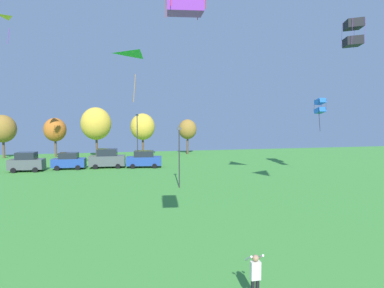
{
  "coord_description": "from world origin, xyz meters",
  "views": [
    {
      "loc": [
        -3.6,
        -1.03,
        6.62
      ],
      "look_at": [
        -0.3,
        14.21,
        5.31
      ],
      "focal_mm": 28.0,
      "sensor_mm": 36.0,
      "label": 1
    }
  ],
  "objects_px": {
    "parked_car_rightmost_in_row": "(144,159)",
    "parked_car_second_from_left": "(69,161)",
    "parked_car_leftmost": "(27,162)",
    "light_post_1": "(179,154)",
    "kite_flying_3": "(353,33)",
    "treeline_tree_0": "(3,129)",
    "kite_flying_6": "(140,60)",
    "kite_flying_5": "(320,106)",
    "light_post_0": "(137,138)",
    "person_standing_near_foreground": "(255,275)",
    "parked_car_third_from_left": "(107,159)",
    "kite_flying_0": "(13,22)",
    "treeline_tree_2": "(96,124)",
    "treeline_tree_4": "(188,129)",
    "treeline_tree_3": "(143,127)",
    "treeline_tree_1": "(55,130)"
  },
  "relations": [
    {
      "from": "kite_flying_5",
      "to": "treeline_tree_4",
      "type": "xyz_separation_m",
      "value": [
        -10.41,
        24.63,
        -3.42
      ]
    },
    {
      "from": "light_post_0",
      "to": "kite_flying_3",
      "type": "bearing_deg",
      "value": -37.47
    },
    {
      "from": "kite_flying_6",
      "to": "treeline_tree_0",
      "type": "height_order",
      "value": "kite_flying_6"
    },
    {
      "from": "parked_car_rightmost_in_row",
      "to": "treeline_tree_2",
      "type": "relative_size",
      "value": 0.57
    },
    {
      "from": "kite_flying_5",
      "to": "parked_car_rightmost_in_row",
      "type": "distance_m",
      "value": 23.09
    },
    {
      "from": "person_standing_near_foreground",
      "to": "treeline_tree_0",
      "type": "height_order",
      "value": "treeline_tree_0"
    },
    {
      "from": "parked_car_leftmost",
      "to": "treeline_tree_2",
      "type": "relative_size",
      "value": 0.48
    },
    {
      "from": "parked_car_rightmost_in_row",
      "to": "light_post_0",
      "type": "relative_size",
      "value": 0.67
    },
    {
      "from": "kite_flying_3",
      "to": "parked_car_leftmost",
      "type": "bearing_deg",
      "value": 155.45
    },
    {
      "from": "person_standing_near_foreground",
      "to": "parked_car_third_from_left",
      "type": "relative_size",
      "value": 0.39
    },
    {
      "from": "person_standing_near_foreground",
      "to": "treeline_tree_2",
      "type": "height_order",
      "value": "treeline_tree_2"
    },
    {
      "from": "parked_car_leftmost",
      "to": "treeline_tree_2",
      "type": "bearing_deg",
      "value": 62.42
    },
    {
      "from": "parked_car_rightmost_in_row",
      "to": "light_post_1",
      "type": "relative_size",
      "value": 0.84
    },
    {
      "from": "treeline_tree_0",
      "to": "treeline_tree_1",
      "type": "bearing_deg",
      "value": -2.1
    },
    {
      "from": "parked_car_rightmost_in_row",
      "to": "parked_car_second_from_left",
      "type": "bearing_deg",
      "value": -176.33
    },
    {
      "from": "kite_flying_6",
      "to": "parked_car_third_from_left",
      "type": "bearing_deg",
      "value": 113.64
    },
    {
      "from": "kite_flying_6",
      "to": "treeline_tree_0",
      "type": "bearing_deg",
      "value": 132.76
    },
    {
      "from": "kite_flying_3",
      "to": "parked_car_second_from_left",
      "type": "bearing_deg",
      "value": 150.88
    },
    {
      "from": "kite_flying_6",
      "to": "kite_flying_0",
      "type": "bearing_deg",
      "value": 153.03
    },
    {
      "from": "parked_car_third_from_left",
      "to": "parked_car_rightmost_in_row",
      "type": "height_order",
      "value": "parked_car_third_from_left"
    },
    {
      "from": "kite_flying_6",
      "to": "treeline_tree_4",
      "type": "bearing_deg",
      "value": 66.89
    },
    {
      "from": "kite_flying_5",
      "to": "light_post_0",
      "type": "xyz_separation_m",
      "value": [
        -20.15,
        10.47,
        -4.05
      ]
    },
    {
      "from": "light_post_1",
      "to": "kite_flying_3",
      "type": "bearing_deg",
      "value": -8.84
    },
    {
      "from": "kite_flying_6",
      "to": "parked_car_second_from_left",
      "type": "height_order",
      "value": "kite_flying_6"
    },
    {
      "from": "person_standing_near_foreground",
      "to": "treeline_tree_3",
      "type": "distance_m",
      "value": 44.63
    },
    {
      "from": "kite_flying_5",
      "to": "treeline_tree_4",
      "type": "relative_size",
      "value": 0.58
    },
    {
      "from": "parked_car_third_from_left",
      "to": "treeline_tree_0",
      "type": "bearing_deg",
      "value": 144.25
    },
    {
      "from": "kite_flying_5",
      "to": "parked_car_third_from_left",
      "type": "distance_m",
      "value": 27.58
    },
    {
      "from": "parked_car_second_from_left",
      "to": "parked_car_third_from_left",
      "type": "bearing_deg",
      "value": 5.29
    },
    {
      "from": "treeline_tree_0",
      "to": "treeline_tree_1",
      "type": "distance_m",
      "value": 8.29
    },
    {
      "from": "treeline_tree_2",
      "to": "treeline_tree_4",
      "type": "relative_size",
      "value": 1.31
    },
    {
      "from": "treeline_tree_1",
      "to": "treeline_tree_3",
      "type": "xyz_separation_m",
      "value": [
        14.96,
        -1.8,
        0.48
      ]
    },
    {
      "from": "kite_flying_0",
      "to": "parked_car_second_from_left",
      "type": "relative_size",
      "value": 0.63
    },
    {
      "from": "parked_car_leftmost",
      "to": "treeline_tree_3",
      "type": "bearing_deg",
      "value": 43.27
    },
    {
      "from": "person_standing_near_foreground",
      "to": "light_post_1",
      "type": "height_order",
      "value": "light_post_1"
    },
    {
      "from": "parked_car_rightmost_in_row",
      "to": "light_post_0",
      "type": "distance_m",
      "value": 3.01
    },
    {
      "from": "light_post_1",
      "to": "light_post_0",
      "type": "bearing_deg",
      "value": 105.33
    },
    {
      "from": "parked_car_leftmost",
      "to": "treeline_tree_4",
      "type": "xyz_separation_m",
      "value": [
        23.51,
        14.06,
        3.46
      ]
    },
    {
      "from": "kite_flying_0",
      "to": "kite_flying_5",
      "type": "bearing_deg",
      "value": -15.12
    },
    {
      "from": "kite_flying_6",
      "to": "parked_car_leftmost",
      "type": "height_order",
      "value": "kite_flying_6"
    },
    {
      "from": "treeline_tree_0",
      "to": "parked_car_third_from_left",
      "type": "bearing_deg",
      "value": -38.8
    },
    {
      "from": "parked_car_leftmost",
      "to": "light_post_1",
      "type": "height_order",
      "value": "light_post_1"
    },
    {
      "from": "parked_car_second_from_left",
      "to": "treeline_tree_4",
      "type": "distance_m",
      "value": 23.22
    },
    {
      "from": "kite_flying_0",
      "to": "treeline_tree_2",
      "type": "relative_size",
      "value": 0.31
    },
    {
      "from": "kite_flying_0",
      "to": "treeline_tree_2",
      "type": "height_order",
      "value": "kite_flying_0"
    },
    {
      "from": "kite_flying_0",
      "to": "treeline_tree_0",
      "type": "distance_m",
      "value": 22.29
    },
    {
      "from": "person_standing_near_foreground",
      "to": "kite_flying_5",
      "type": "distance_m",
      "value": 27.79
    },
    {
      "from": "treeline_tree_1",
      "to": "treeline_tree_2",
      "type": "xyz_separation_m",
      "value": [
        7.08,
        -2.31,
        1.07
      ]
    },
    {
      "from": "kite_flying_3",
      "to": "treeline_tree_0",
      "type": "relative_size",
      "value": 0.34
    },
    {
      "from": "treeline_tree_2",
      "to": "treeline_tree_4",
      "type": "bearing_deg",
      "value": 5.23
    }
  ]
}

